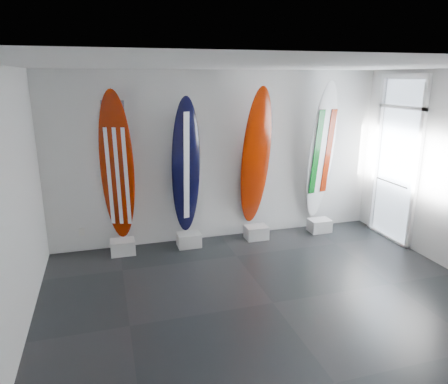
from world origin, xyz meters
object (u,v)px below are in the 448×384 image
object	(u,v)px
surfboard_navy	(186,166)
surfboard_italy	(321,152)
surfboard_swiss	(256,158)
surfboard_usa	(117,167)

from	to	relation	value
surfboard_navy	surfboard_italy	size ratio (longest dim) A/B	0.91
surfboard_navy	surfboard_swiss	world-z (taller)	surfboard_swiss
surfboard_usa	surfboard_swiss	xyz separation A→B (m)	(2.39, 0.00, 0.01)
surfboard_swiss	surfboard_italy	size ratio (longest dim) A/B	0.97
surfboard_usa	surfboard_swiss	bearing A→B (deg)	18.99
surfboard_swiss	surfboard_italy	xyz separation A→B (m)	(1.30, 0.00, 0.04)
surfboard_italy	surfboard_navy	bearing A→B (deg)	167.57
surfboard_swiss	surfboard_italy	world-z (taller)	surfboard_italy
surfboard_navy	surfboard_swiss	size ratio (longest dim) A/B	0.93
surfboard_usa	surfboard_navy	distance (m)	1.13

